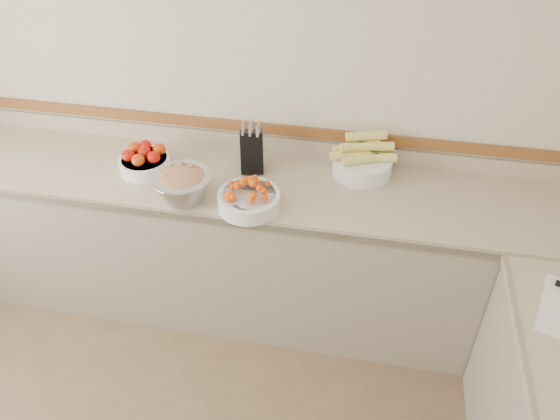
% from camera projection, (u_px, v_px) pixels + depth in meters
% --- Properties ---
extents(back_wall, '(4.00, 0.00, 4.00)m').
position_uv_depth(back_wall, '(239.00, 83.00, 2.86)').
color(back_wall, beige).
rests_on(back_wall, ground_plane).
extents(counter_back, '(4.00, 0.65, 1.08)m').
position_uv_depth(counter_back, '(231.00, 244.00, 3.13)').
color(counter_back, tan).
rests_on(counter_back, ground_plane).
extents(knife_block, '(0.15, 0.17, 0.29)m').
position_uv_depth(knife_block, '(252.00, 150.00, 2.86)').
color(knife_block, black).
rests_on(knife_block, counter_back).
extents(tomato_bowl, '(0.27, 0.27, 0.13)m').
position_uv_depth(tomato_bowl, '(145.00, 160.00, 2.90)').
color(tomato_bowl, white).
rests_on(tomato_bowl, counter_back).
extents(cherry_tomato_bowl, '(0.31, 0.31, 0.17)m').
position_uv_depth(cherry_tomato_bowl, '(249.00, 198.00, 2.64)').
color(cherry_tomato_bowl, white).
rests_on(cherry_tomato_bowl, counter_back).
extents(corn_bowl, '(0.35, 0.32, 0.23)m').
position_uv_depth(corn_bowl, '(363.00, 161.00, 2.86)').
color(corn_bowl, white).
rests_on(corn_bowl, counter_back).
extents(rhubarb_bowl, '(0.30, 0.30, 0.17)m').
position_uv_depth(rhubarb_bowl, '(182.00, 185.00, 2.67)').
color(rhubarb_bowl, '#B2B2BA').
rests_on(rhubarb_bowl, counter_back).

